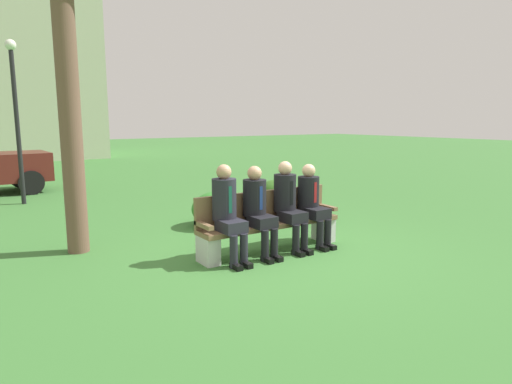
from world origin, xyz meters
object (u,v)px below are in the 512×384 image
seated_man_leftmost (227,208)px  shrub_near_bench (276,191)px  seated_man_centerleft (258,206)px  park_bench (268,222)px  seated_man_rightmost (312,200)px  shrub_mid_lawn (219,209)px  street_lamp (16,106)px  shrub_far_lawn (293,206)px  seated_man_centerright (288,201)px

seated_man_leftmost → shrub_near_bench: size_ratio=1.61×
shrub_near_bench → seated_man_leftmost: bearing=-134.8°
seated_man_leftmost → seated_man_centerleft: 0.51m
park_bench → seated_man_rightmost: (0.74, -0.13, 0.28)m
seated_man_centerleft → shrub_mid_lawn: (0.43, 1.92, -0.40)m
seated_man_leftmost → street_lamp: street_lamp is taller
shrub_near_bench → park_bench: bearing=-128.2°
shrub_mid_lawn → shrub_far_lawn: size_ratio=1.05×
park_bench → street_lamp: size_ratio=0.62×
seated_man_leftmost → seated_man_centerright: bearing=-0.1°
park_bench → shrub_near_bench: park_bench is taller
seated_man_leftmost → seated_man_centerleft: seated_man_leftmost is taller
seated_man_centerright → seated_man_rightmost: (0.47, -0.01, -0.03)m
seated_man_rightmost → shrub_far_lawn: 1.68m
street_lamp → seated_man_rightmost: bearing=-62.2°
seated_man_leftmost → shrub_near_bench: 4.71m
seated_man_rightmost → shrub_near_bench: 3.80m
seated_man_leftmost → shrub_mid_lawn: size_ratio=1.30×
seated_man_centerleft → shrub_mid_lawn: seated_man_centerleft is taller
seated_man_leftmost → seated_man_rightmost: bearing=-0.3°
seated_man_centerleft → shrub_mid_lawn: size_ratio=1.25×
seated_man_rightmost → shrub_near_bench: (1.77, 3.33, -0.45)m
park_bench → shrub_far_lawn: (1.52, 1.30, -0.12)m
park_bench → seated_man_centerleft: 0.43m
seated_man_leftmost → shrub_near_bench: seated_man_leftmost is taller
shrub_mid_lawn → park_bench: bearing=-94.7°
seated_man_centerleft → park_bench: bearing=24.6°
shrub_mid_lawn → street_lamp: bearing=121.8°
seated_man_leftmost → seated_man_rightmost: (1.53, -0.01, -0.04)m
seated_man_centerright → street_lamp: bearing=114.4°
park_bench → seated_man_rightmost: bearing=-10.0°
park_bench → seated_man_leftmost: seated_man_leftmost is taller
seated_man_rightmost → seated_man_leftmost: bearing=179.7°
seated_man_centerleft → seated_man_rightmost: bearing=-0.2°
seated_man_centerright → shrub_near_bench: seated_man_centerright is taller
seated_man_centerright → shrub_far_lawn: seated_man_centerright is taller
park_bench → street_lamp: street_lamp is taller
street_lamp → shrub_far_lawn: bearing=-50.1°
park_bench → seated_man_rightmost: seated_man_rightmost is taller
seated_man_leftmost → seated_man_centerright: size_ratio=1.01×
seated_man_rightmost → shrub_mid_lawn: size_ratio=1.23×
seated_man_leftmost → shrub_far_lawn: seated_man_leftmost is taller
seated_man_centerleft → street_lamp: bearing=110.1°
shrub_mid_lawn → shrub_far_lawn: 1.45m
shrub_near_bench → seated_man_centerleft: bearing=-130.0°
park_bench → shrub_far_lawn: bearing=40.6°
seated_man_centerleft → shrub_near_bench: (2.79, 3.33, -0.47)m
park_bench → seated_man_centerright: size_ratio=1.73×
seated_man_leftmost → seated_man_centerright: seated_man_leftmost is taller
seated_man_rightmost → shrub_far_lawn: seated_man_rightmost is taller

